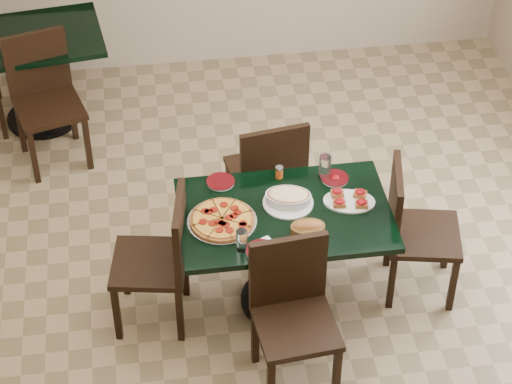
{
  "coord_description": "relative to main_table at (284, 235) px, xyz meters",
  "views": [
    {
      "loc": [
        -0.54,
        -4.36,
        4.63
      ],
      "look_at": [
        0.07,
        0.0,
        0.86
      ],
      "focal_mm": 70.0,
      "sensor_mm": 36.0,
      "label": 1
    }
  ],
  "objects": [
    {
      "name": "chair_left",
      "position": [
        -0.73,
        -0.02,
        -0.04
      ],
      "size": [
        0.51,
        0.51,
        0.94
      ],
      "rotation": [
        0.0,
        0.0,
        -1.74
      ],
      "color": "black",
      "rests_on": "floor"
    },
    {
      "name": "chair_far",
      "position": [
        0.0,
        0.64,
        -0.03
      ],
      "size": [
        0.51,
        0.51,
        0.95
      ],
      "rotation": [
        0.0,
        0.0,
        3.3
      ],
      "color": "black",
      "rests_on": "floor"
    },
    {
      "name": "pepper_shaker",
      "position": [
        0.02,
        0.32,
        0.22
      ],
      "size": [
        0.05,
        0.05,
        0.08
      ],
      "color": "#CA5615",
      "rests_on": "main_table"
    },
    {
      "name": "lasagna_casserole",
      "position": [
        0.03,
        0.07,
        0.23
      ],
      "size": [
        0.3,
        0.3,
        0.09
      ],
      "rotation": [
        0.0,
        0.0,
        -0.22
      ],
      "color": "silver",
      "rests_on": "main_table"
    },
    {
      "name": "side_plate_near",
      "position": [
        -0.18,
        -0.31,
        0.19
      ],
      "size": [
        0.18,
        0.18,
        0.02
      ],
      "rotation": [
        0.0,
        0.0,
        -0.37
      ],
      "color": "silver",
      "rests_on": "main_table"
    },
    {
      "name": "main_table",
      "position": [
        0.0,
        0.0,
        0.0
      ],
      "size": [
        1.24,
        0.8,
        0.75
      ],
      "rotation": [
        0.0,
        0.0,
        0.0
      ],
      "color": "black",
      "rests_on": "floor"
    },
    {
      "name": "back_chair_near",
      "position": [
        -1.45,
        1.74,
        -0.02
      ],
      "size": [
        0.56,
        0.56,
        0.97
      ],
      "rotation": [
        0.0,
        0.0,
        0.27
      ],
      "color": "black",
      "rests_on": "floor"
    },
    {
      "name": "bread_basket",
      "position": [
        0.1,
        -0.2,
        0.22
      ],
      "size": [
        0.2,
        0.14,
        0.09
      ],
      "rotation": [
        0.0,
        0.0,
        -0.02
      ],
      "color": "brown",
      "rests_on": "main_table"
    },
    {
      "name": "pepperoni_pizza",
      "position": [
        -0.37,
        -0.03,
        0.2
      ],
      "size": [
        0.41,
        0.41,
        0.04
      ],
      "rotation": [
        0.0,
        0.0,
        0.22
      ],
      "color": "#B8B8BF",
      "rests_on": "main_table"
    },
    {
      "name": "floor",
      "position": [
        -0.23,
        0.08,
        -0.57
      ],
      "size": [
        5.5,
        5.5,
        0.0
      ],
      "primitive_type": "plane",
      "color": "#8D7551",
      "rests_on": "ground"
    },
    {
      "name": "chair_right",
      "position": [
        0.79,
        0.02,
        -0.04
      ],
      "size": [
        0.51,
        0.51,
        0.93
      ],
      "rotation": [
        0.0,
        0.0,
        1.37
      ],
      "color": "black",
      "rests_on": "floor"
    },
    {
      "name": "back_table",
      "position": [
        -1.54,
        2.18,
        -0.04
      ],
      "size": [
        1.12,
        0.87,
        0.75
      ],
      "rotation": [
        0.0,
        0.0,
        0.12
      ],
      "color": "black",
      "rests_on": "floor"
    },
    {
      "name": "water_glass_b",
      "position": [
        -0.29,
        -0.27,
        0.25
      ],
      "size": [
        0.06,
        0.06,
        0.14
      ],
      "primitive_type": "cylinder",
      "color": "white",
      "rests_on": "main_table"
    },
    {
      "name": "bruschetta_platter",
      "position": [
        0.39,
        0.03,
        0.21
      ],
      "size": [
        0.35,
        0.28,
        0.05
      ],
      "rotation": [
        0.0,
        0.0,
        -0.22
      ],
      "color": "silver",
      "rests_on": "main_table"
    },
    {
      "name": "side_plate_far_r",
      "position": [
        0.35,
        0.25,
        0.19
      ],
      "size": [
        0.17,
        0.17,
        0.03
      ],
      "rotation": [
        0.0,
        0.0,
        0.28
      ],
      "color": "silver",
      "rests_on": "main_table"
    },
    {
      "name": "side_plate_far_l",
      "position": [
        -0.34,
        0.32,
        0.19
      ],
      "size": [
        0.17,
        0.17,
        0.02
      ],
      "rotation": [
        0.0,
        0.0,
        -0.33
      ],
      "color": "silver",
      "rests_on": "main_table"
    },
    {
      "name": "napkin_setting",
      "position": [
        -0.16,
        -0.29,
        0.18
      ],
      "size": [
        0.2,
        0.2,
        0.01
      ],
      "rotation": [
        0.0,
        0.0,
        0.44
      ],
      "color": "white",
      "rests_on": "main_table"
    },
    {
      "name": "water_glass_a",
      "position": [
        0.29,
        0.29,
        0.26
      ],
      "size": [
        0.07,
        0.07,
        0.15
      ],
      "primitive_type": "cylinder",
      "color": "white",
      "rests_on": "main_table"
    },
    {
      "name": "chair_near",
      "position": [
        -0.04,
        -0.54,
        -0.04
      ],
      "size": [
        0.48,
        0.48,
        0.94
      ],
      "rotation": [
        0.0,
        0.0,
        0.09
      ],
      "color": "black",
      "rests_on": "floor"
    }
  ]
}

